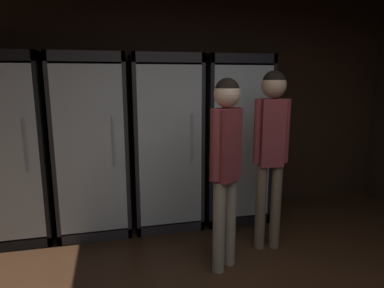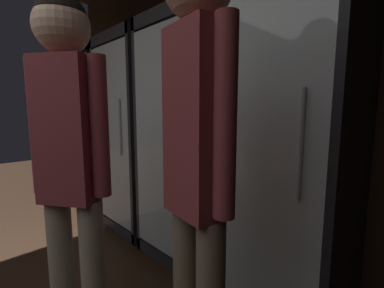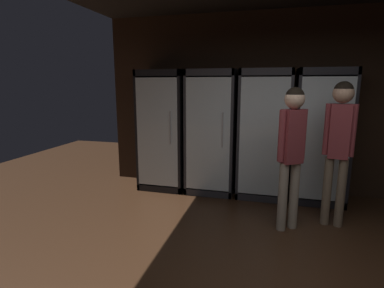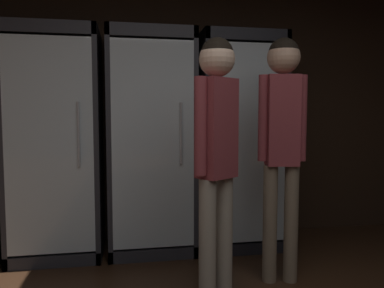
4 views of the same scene
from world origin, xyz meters
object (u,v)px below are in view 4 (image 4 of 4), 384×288
(cooler_center, at_px, (151,145))
(cooler_right, at_px, (237,144))
(cooler_left, at_px, (57,146))
(shopper_near, at_px, (217,140))
(shopper_far, at_px, (282,127))

(cooler_center, distance_m, cooler_right, 0.80)
(cooler_center, bearing_deg, cooler_left, 179.93)
(shopper_near, bearing_deg, cooler_right, 67.15)
(cooler_left, relative_size, shopper_far, 1.11)
(cooler_right, relative_size, shopper_near, 1.15)
(cooler_center, xyz_separation_m, cooler_right, (0.80, -0.00, -0.01))
(cooler_right, height_order, shopper_far, cooler_right)
(cooler_right, distance_m, shopper_near, 1.19)
(cooler_center, distance_m, shopper_near, 1.15)
(cooler_left, bearing_deg, shopper_near, -44.06)
(cooler_right, xyz_separation_m, shopper_far, (0.07, -0.85, 0.18))
(shopper_far, bearing_deg, cooler_center, 135.52)
(cooler_right, xyz_separation_m, shopper_near, (-0.46, -1.09, 0.12))
(cooler_right, height_order, shopper_near, cooler_right)
(cooler_left, bearing_deg, cooler_center, -0.07)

